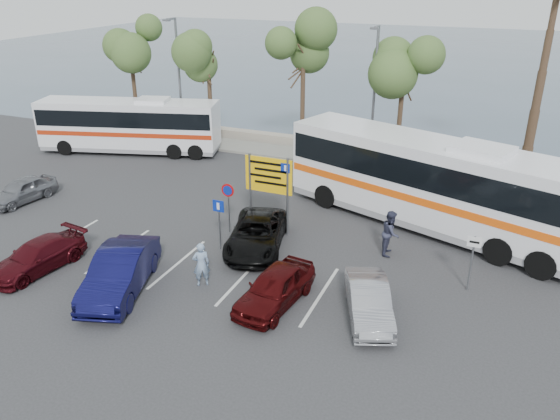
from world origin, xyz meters
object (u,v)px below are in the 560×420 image
at_px(suv_black, 257,234).
at_px(pedestrian_far, 391,233).
at_px(street_lamp_left, 178,75).
at_px(car_blue, 120,272).
at_px(street_lamp_right, 374,91).
at_px(car_silver_a, 22,190).
at_px(direction_sign, 269,181).
at_px(car_silver_b, 369,301).
at_px(car_maroon, 37,256).
at_px(coach_bus_left, 130,127).
at_px(coach_bus_right, 431,186).
at_px(car_red, 275,288).
at_px(pedestrian_near, 201,264).

bearing_deg(suv_black, pedestrian_far, 2.63).
height_order(street_lamp_left, pedestrian_far, street_lamp_left).
height_order(street_lamp_left, car_blue, street_lamp_left).
distance_m(street_lamp_right, car_silver_a, 19.63).
bearing_deg(street_lamp_left, direction_sign, -43.17).
relative_size(street_lamp_left, car_silver_b, 2.11).
distance_m(car_blue, car_maroon, 4.01).
distance_m(coach_bus_left, car_silver_b, 22.40).
relative_size(car_maroon, suv_black, 0.85).
relative_size(suv_black, car_silver_b, 1.25).
relative_size(street_lamp_right, direction_sign, 2.23).
relative_size(coach_bus_left, coach_bus_right, 0.83).
bearing_deg(car_maroon, suv_black, 43.02).
bearing_deg(car_blue, coach_bus_right, 28.54).
bearing_deg(pedestrian_far, car_red, 147.22).
distance_m(car_blue, car_red, 5.75).
distance_m(car_silver_a, car_blue, 11.18).
relative_size(street_lamp_left, coach_bus_left, 0.69).
bearing_deg(suv_black, coach_bus_left, 130.77).
xyz_separation_m(direction_sign, pedestrian_near, (-0.46, -5.20, -1.55)).
distance_m(direction_sign, pedestrian_near, 5.44).
distance_m(car_maroon, car_red, 9.68).
bearing_deg(pedestrian_far, car_maroon, 114.21).
bearing_deg(pedestrian_far, direction_sign, 85.93).
xyz_separation_m(street_lamp_right, coach_bus_right, (4.50, -7.02, -2.61)).
xyz_separation_m(direction_sign, car_red, (2.58, -5.32, -1.76)).
bearing_deg(coach_bus_right, pedestrian_far, -106.72).
bearing_deg(car_red, car_blue, -158.86).
distance_m(coach_bus_left, suv_black, 15.99).
bearing_deg(street_lamp_left, car_silver_a, -99.45).
height_order(car_red, car_silver_b, car_red).
xyz_separation_m(street_lamp_right, car_blue, (-5.00, -17.02, -3.81)).
bearing_deg(direction_sign, street_lamp_right, 79.06).
bearing_deg(street_lamp_left, car_silver_b, -41.96).
bearing_deg(pedestrian_near, direction_sign, -133.26).
height_order(street_lamp_left, car_silver_a, street_lamp_left).
bearing_deg(car_silver_b, car_silver_a, 149.05).
height_order(street_lamp_left, direction_sign, street_lamp_left).
height_order(street_lamp_right, direction_sign, street_lamp_right).
relative_size(car_red, pedestrian_near, 2.23).
xyz_separation_m(coach_bus_left, car_maroon, (6.00, -14.00, -1.06)).
bearing_deg(pedestrian_far, car_silver_b, 179.89).
relative_size(direction_sign, pedestrian_far, 1.87).
xyz_separation_m(street_lamp_left, car_red, (13.58, -15.64, -3.93)).
distance_m(coach_bus_left, pedestrian_near, 17.73).
distance_m(car_red, pedestrian_far, 6.06).
relative_size(car_blue, car_red, 1.23).
bearing_deg(street_lamp_left, car_maroon, -76.77).
height_order(street_lamp_right, car_silver_a, street_lamp_right).
xyz_separation_m(street_lamp_left, suv_black, (11.18, -12.02, -3.94)).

